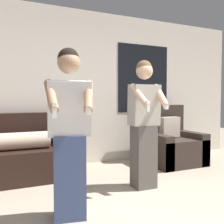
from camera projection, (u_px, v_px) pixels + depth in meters
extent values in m
cube|color=silver|center=(79.00, 88.00, 4.60)|extent=(6.73, 0.06, 2.70)
cube|color=black|center=(143.00, 79.00, 5.10)|extent=(1.10, 0.01, 1.30)
cube|color=black|center=(12.00, 164.00, 3.70)|extent=(1.83, 0.85, 0.45)
cube|color=black|center=(10.00, 129.00, 3.97)|extent=(1.83, 0.22, 0.49)
cube|color=black|center=(66.00, 155.00, 4.03)|extent=(0.28, 0.85, 0.59)
cylinder|color=#CCB299|center=(12.00, 141.00, 3.59)|extent=(1.01, 0.24, 0.24)
cube|color=#332823|center=(172.00, 151.00, 4.67)|extent=(0.93, 0.90, 0.46)
cube|color=#332823|center=(161.00, 120.00, 4.96)|extent=(0.93, 0.20, 0.58)
cube|color=#332823|center=(154.00, 150.00, 4.51)|extent=(0.18, 0.90, 0.56)
cube|color=#332823|center=(188.00, 146.00, 4.82)|extent=(0.18, 0.90, 0.56)
cube|color=beige|center=(170.00, 127.00, 4.71)|extent=(0.36, 0.14, 0.36)
cube|color=#384770|center=(69.00, 176.00, 2.52)|extent=(0.34, 0.29, 0.81)
cube|color=silver|center=(69.00, 108.00, 2.48)|extent=(0.44, 0.35, 0.54)
sphere|color=#A37A5B|center=(69.00, 62.00, 2.45)|extent=(0.21, 0.21, 0.21)
sphere|color=black|center=(68.00, 59.00, 2.45)|extent=(0.20, 0.20, 0.20)
cylinder|color=#A37A5B|center=(51.00, 96.00, 2.29)|extent=(0.09, 0.36, 0.31)
cube|color=white|center=(55.00, 110.00, 2.15)|extent=(0.04, 0.04, 0.13)
cylinder|color=#A37A5B|center=(88.00, 96.00, 2.36)|extent=(0.20, 0.36, 0.31)
cube|color=white|center=(88.00, 110.00, 2.22)|extent=(0.05, 0.04, 0.08)
cube|color=#56514C|center=(144.00, 156.00, 3.41)|extent=(0.28, 0.24, 0.81)
cube|color=#ADA89E|center=(144.00, 105.00, 3.37)|extent=(0.37, 0.24, 0.53)
sphere|color=#DBAD8E|center=(144.00, 71.00, 3.34)|extent=(0.22, 0.22, 0.22)
sphere|color=brown|center=(144.00, 68.00, 3.35)|extent=(0.20, 0.20, 0.20)
cylinder|color=#DBAD8E|center=(140.00, 96.00, 3.16)|extent=(0.13, 0.36, 0.31)
cube|color=white|center=(148.00, 106.00, 3.04)|extent=(0.04, 0.04, 0.13)
cylinder|color=#DBAD8E|center=(161.00, 96.00, 3.29)|extent=(0.14, 0.36, 0.31)
cube|color=white|center=(166.00, 106.00, 3.15)|extent=(0.04, 0.04, 0.08)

